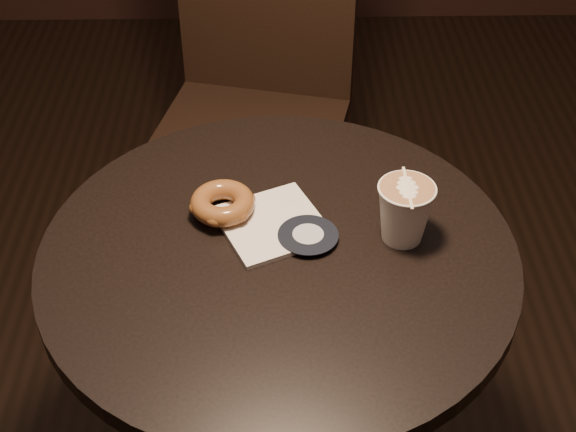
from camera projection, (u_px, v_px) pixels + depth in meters
The scene contains 5 objects.
cafe_table at pixel (279, 339), 1.30m from camera, with size 0.70×0.70×0.75m.
chair at pixel (258, 71), 1.87m from camera, with size 0.51×0.51×1.06m.
pastry_bag at pixel (272, 224), 1.20m from camera, with size 0.15×0.15×0.01m, color white.
doughnut at pixel (222, 203), 1.21m from camera, with size 0.10×0.10×0.03m, color brown.
latte_cup at pixel (404, 213), 1.16m from camera, with size 0.08×0.08×0.09m, color white, non-canonical shape.
Camera 1 is at (-0.00, -0.86, 1.54)m, focal length 50.00 mm.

